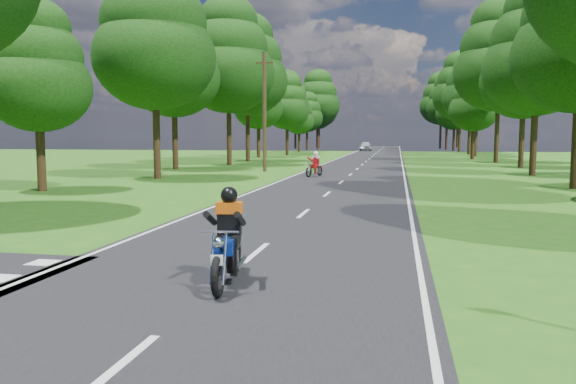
# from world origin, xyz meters

# --- Properties ---
(ground) EXTENTS (160.00, 160.00, 0.00)m
(ground) POSITION_xyz_m (0.00, 0.00, 0.00)
(ground) COLOR #225714
(ground) RESTS_ON ground
(main_road) EXTENTS (7.00, 140.00, 0.02)m
(main_road) POSITION_xyz_m (0.00, 50.00, 0.01)
(main_road) COLOR black
(main_road) RESTS_ON ground
(road_markings) EXTENTS (7.40, 140.00, 0.01)m
(road_markings) POSITION_xyz_m (-0.14, 48.13, 0.02)
(road_markings) COLOR silver
(road_markings) RESTS_ON main_road
(treeline) EXTENTS (40.00, 115.35, 14.78)m
(treeline) POSITION_xyz_m (1.43, 60.06, 8.25)
(treeline) COLOR black
(treeline) RESTS_ON ground
(telegraph_pole) EXTENTS (1.20, 0.26, 8.00)m
(telegraph_pole) POSITION_xyz_m (-6.00, 28.00, 4.07)
(telegraph_pole) COLOR #382616
(telegraph_pole) RESTS_ON ground
(rider_near_blue) EXTENTS (0.86, 1.98, 1.59)m
(rider_near_blue) POSITION_xyz_m (0.14, -0.47, 0.82)
(rider_near_blue) COLOR navy
(rider_near_blue) RESTS_ON main_road
(rider_far_red) EXTENTS (1.12, 1.90, 1.50)m
(rider_far_red) POSITION_xyz_m (-1.98, 23.84, 0.77)
(rider_far_red) COLOR #AB170D
(rider_far_red) RESTS_ON main_road
(distant_car) EXTENTS (1.84, 4.52, 1.54)m
(distant_car) POSITION_xyz_m (-2.12, 81.79, 0.79)
(distant_car) COLOR silver
(distant_car) RESTS_ON main_road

